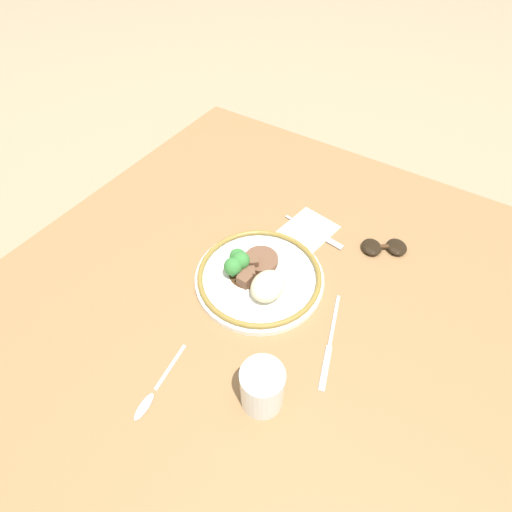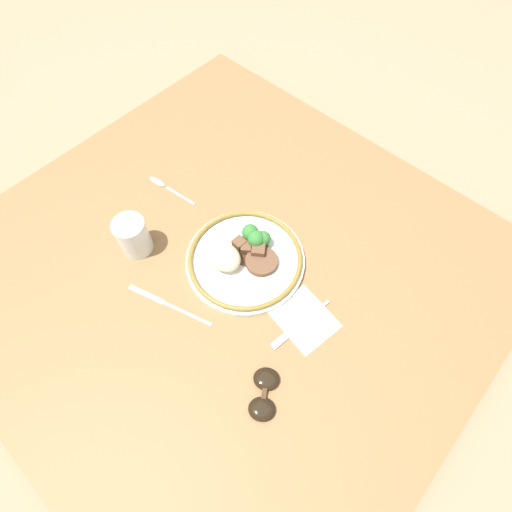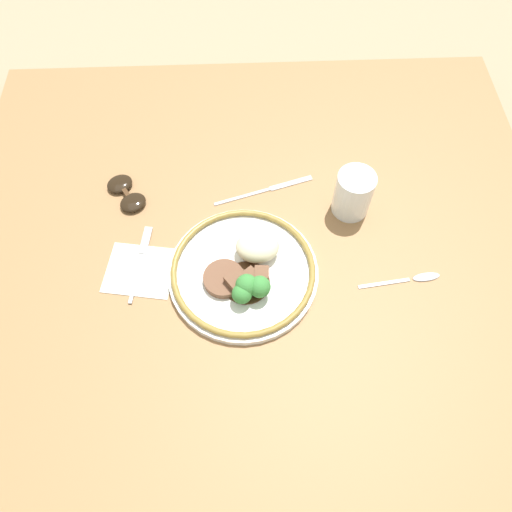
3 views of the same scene
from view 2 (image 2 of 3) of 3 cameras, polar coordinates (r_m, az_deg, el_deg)
name	(u,v)px [view 2 (image 2 of 3)]	position (r m, az deg, el deg)	size (l,w,h in m)	color
ground_plane	(229,272)	(1.02, -3.88, -2.34)	(8.00, 8.00, 0.00)	#998466
dining_table	(228,268)	(1.00, -3.96, -1.70)	(1.22, 1.17, 0.05)	olive
napkin	(305,319)	(0.92, 6.95, -8.92)	(0.15, 0.13, 0.00)	silver
plate	(245,257)	(0.97, -1.63, -0.17)	(0.29, 0.29, 0.07)	white
juice_glass	(133,237)	(1.01, -17.10, 2.61)	(0.08, 0.08, 0.10)	#F4AD19
fork	(296,328)	(0.91, 5.67, -10.21)	(0.04, 0.17, 0.00)	#B7B7BC
knife	(166,304)	(0.95, -12.68, -6.68)	(0.22, 0.07, 0.00)	#B7B7BC
spoon	(163,185)	(1.15, -13.17, 9.83)	(0.16, 0.03, 0.01)	#B7B7BC
sunglasses	(264,394)	(0.86, 1.17, -19.08)	(0.11, 0.12, 0.02)	black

